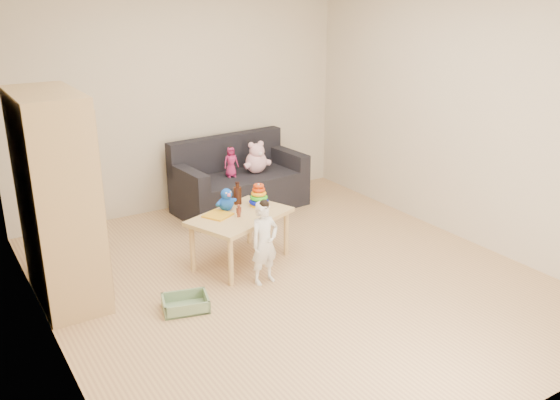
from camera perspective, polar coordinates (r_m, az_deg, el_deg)
room at (r=4.88m, az=1.07°, el=6.25°), size 4.50×4.50×4.50m
wardrobe at (r=5.00m, az=-20.64°, el=0.01°), size 0.48×0.95×1.72m
sofa at (r=6.89m, az=-3.82°, el=0.80°), size 1.53×0.85×0.42m
play_table at (r=5.53m, az=-3.81°, el=-3.74°), size 1.06×0.86×0.48m
storage_bin at (r=4.88m, az=-9.08°, el=-9.78°), size 0.42×0.35×0.11m
toddler at (r=5.11m, az=-1.50°, el=-4.25°), size 0.29×0.21×0.72m
pink_bear at (r=6.85m, az=-2.31°, el=3.91°), size 0.29×0.26×0.31m
doll at (r=6.71m, az=-4.74°, el=3.63°), size 0.18×0.13×0.34m
ring_stacker at (r=5.62m, az=-2.06°, el=0.29°), size 0.19×0.19×0.22m
brown_bottle at (r=5.68m, az=-4.10°, el=0.52°), size 0.08×0.08×0.22m
blue_plush at (r=5.52m, az=-5.21°, el=0.09°), size 0.23×0.22×0.22m
wooden_figure at (r=5.36m, az=-3.99°, el=-1.03°), size 0.06×0.05×0.12m
yellow_book at (r=5.42m, az=-6.00°, el=-1.46°), size 0.29×0.29×0.02m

